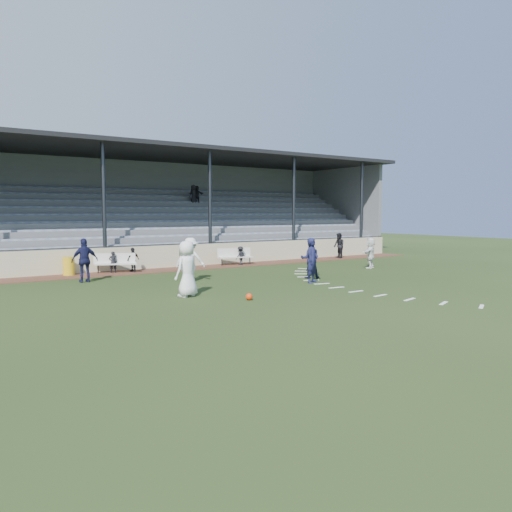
# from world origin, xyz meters

# --- Properties ---
(ground) EXTENTS (90.00, 90.00, 0.00)m
(ground) POSITION_xyz_m (0.00, 0.00, 0.00)
(ground) COLOR #253716
(ground) RESTS_ON ground
(cinder_track) EXTENTS (34.00, 2.00, 0.02)m
(cinder_track) POSITION_xyz_m (0.00, 10.50, 0.01)
(cinder_track) COLOR #522D20
(cinder_track) RESTS_ON ground
(retaining_wall) EXTENTS (34.00, 0.18, 1.20)m
(retaining_wall) POSITION_xyz_m (0.00, 11.55, 0.60)
(retaining_wall) COLOR beige
(retaining_wall) RESTS_ON ground
(bench_left) EXTENTS (2.00, 1.20, 0.95)m
(bench_left) POSITION_xyz_m (-2.79, 10.75, 0.58)
(bench_left) COLOR silver
(bench_left) RESTS_ON cinder_track
(bench_right) EXTENTS (2.04, 0.77, 0.95)m
(bench_right) POSITION_xyz_m (4.01, 10.62, 0.58)
(bench_right) COLOR silver
(bench_right) RESTS_ON cinder_track
(trash_bin) EXTENTS (0.54, 0.54, 0.86)m
(trash_bin) POSITION_xyz_m (-4.94, 10.97, 0.45)
(trash_bin) COLOR gold
(trash_bin) RESTS_ON cinder_track
(football) EXTENTS (0.24, 0.24, 0.24)m
(football) POSITION_xyz_m (-1.49, 0.70, 0.12)
(football) COLOR red
(football) RESTS_ON ground
(player_white_lead) EXTENTS (1.13, 0.94, 1.98)m
(player_white_lead) POSITION_xyz_m (-2.91, 2.52, 0.99)
(player_white_lead) COLOR white
(player_white_lead) RESTS_ON ground
(player_navy_lead) EXTENTS (0.82, 0.70, 1.90)m
(player_navy_lead) POSITION_xyz_m (3.02, 2.74, 0.95)
(player_navy_lead) COLOR #16183E
(player_navy_lead) RESTS_ON ground
(player_navy_mid) EXTENTS (1.09, 1.02, 1.77)m
(player_navy_mid) POSITION_xyz_m (3.88, 3.90, 0.89)
(player_navy_mid) COLOR #16183E
(player_navy_mid) RESTS_ON ground
(player_white_wing) EXTENTS (1.40, 1.26, 1.89)m
(player_white_wing) POSITION_xyz_m (-1.08, 5.95, 0.94)
(player_white_wing) COLOR white
(player_white_wing) RESTS_ON ground
(player_navy_wing) EXTENTS (1.10, 0.46, 1.87)m
(player_navy_wing) POSITION_xyz_m (-4.92, 8.23, 0.94)
(player_navy_wing) COLOR #16183E
(player_navy_wing) RESTS_ON ground
(player_white_back) EXTENTS (1.57, 1.11, 1.63)m
(player_white_back) POSITION_xyz_m (9.22, 5.29, 0.82)
(player_white_back) COLOR white
(player_white_back) RESTS_ON ground
(official) EXTENTS (0.80, 0.92, 1.63)m
(official) POSITION_xyz_m (11.72, 10.36, 0.84)
(official) COLOR black
(official) RESTS_ON cinder_track
(sub_left_near) EXTENTS (0.43, 0.33, 1.05)m
(sub_left_near) POSITION_xyz_m (-2.92, 10.70, 0.54)
(sub_left_near) COLOR black
(sub_left_near) RESTS_ON cinder_track
(sub_left_far) EXTENTS (0.76, 0.51, 1.20)m
(sub_left_far) POSITION_xyz_m (-1.92, 10.65, 0.62)
(sub_left_far) COLOR black
(sub_left_far) RESTS_ON cinder_track
(sub_right) EXTENTS (0.75, 0.54, 1.04)m
(sub_right) POSITION_xyz_m (4.25, 10.41, 0.54)
(sub_right) COLOR black
(sub_right) RESTS_ON cinder_track
(grandstand) EXTENTS (34.60, 9.00, 6.61)m
(grandstand) POSITION_xyz_m (0.00, 16.26, 2.20)
(grandstand) COLOR slate
(grandstand) RESTS_ON ground
(penalty_arc) EXTENTS (3.89, 14.63, 0.01)m
(penalty_arc) POSITION_xyz_m (4.12, 0.00, 0.01)
(penalty_arc) COLOR white
(penalty_arc) RESTS_ON ground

